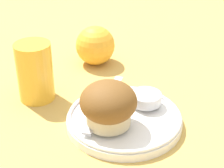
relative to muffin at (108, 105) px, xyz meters
The scene contains 8 objects.
ground_plane 0.07m from the muffin, 23.68° to the left, with size 3.00×3.00×0.00m, color tan.
plate 0.06m from the muffin, ahead, with size 0.19×0.19×0.02m.
muffin is the anchor object (origin of this frame).
cream_ramekin 0.09m from the muffin, ahead, with size 0.05×0.05×0.02m.
berry_pair 0.05m from the muffin, 72.11° to the left, with size 0.03×0.02×0.02m.
butter_knife 0.07m from the muffin, 55.61° to the left, with size 0.17×0.11×0.00m.
orange_fruit 0.26m from the muffin, 55.78° to the left, with size 0.08×0.08×0.08m.
juice_glass 0.17m from the muffin, 99.66° to the left, with size 0.07×0.07×0.11m.
Camera 1 is at (-0.36, -0.39, 0.37)m, focal length 60.00 mm.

